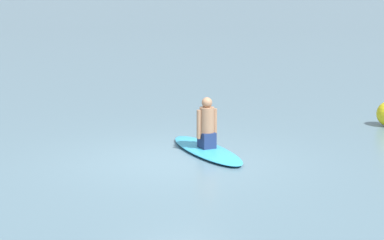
# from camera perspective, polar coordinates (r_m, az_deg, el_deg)

# --- Properties ---
(ground_plane) EXTENTS (400.00, 400.00, 0.00)m
(ground_plane) POSITION_cam_1_polar(r_m,az_deg,el_deg) (12.86, -1.33, -3.40)
(ground_plane) COLOR slate
(surfboard) EXTENTS (1.25, 2.75, 0.10)m
(surfboard) POSITION_cam_1_polar(r_m,az_deg,el_deg) (13.42, 1.25, -2.53)
(surfboard) COLOR #339EC6
(surfboard) RESTS_ON ground
(person_paddler) EXTENTS (0.44, 0.38, 1.01)m
(person_paddler) POSITION_cam_1_polar(r_m,az_deg,el_deg) (13.30, 1.26, -0.42)
(person_paddler) COLOR navy
(person_paddler) RESTS_ON surfboard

